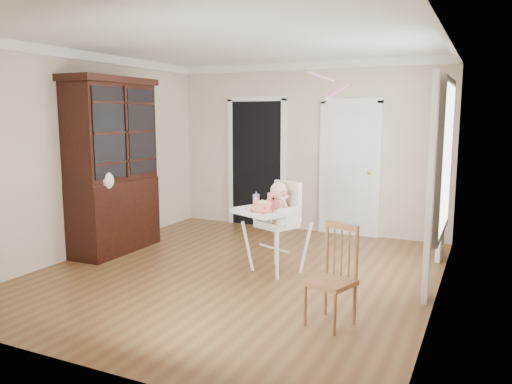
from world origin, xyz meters
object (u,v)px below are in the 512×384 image
at_px(sippy_cup, 256,200).
at_px(dining_chair, 332,279).
at_px(high_chair, 276,216).
at_px(cake, 263,207).
at_px(china_cabinet, 112,166).

relative_size(sippy_cup, dining_chair, 0.22).
bearing_deg(high_chair, cake, -82.89).
height_order(china_cabinet, dining_chair, china_cabinet).
height_order(high_chair, cake, high_chair).
xyz_separation_m(high_chair, china_cabinet, (-2.39, -0.08, 0.50)).
xyz_separation_m(sippy_cup, china_cabinet, (-2.13, -0.07, 0.33)).
bearing_deg(cake, dining_chair, -40.61).
xyz_separation_m(cake, dining_chair, (1.12, -0.96, -0.41)).
relative_size(sippy_cup, china_cabinet, 0.08).
xyz_separation_m(sippy_cup, dining_chair, (1.31, -1.19, -0.43)).
bearing_deg(sippy_cup, china_cabinet, -178.05).
bearing_deg(china_cabinet, dining_chair, -18.03).
height_order(sippy_cup, china_cabinet, china_cabinet).
bearing_deg(china_cabinet, high_chair, 1.84).
distance_m(high_chair, china_cabinet, 2.45).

